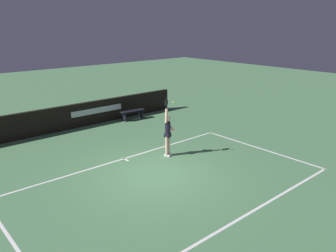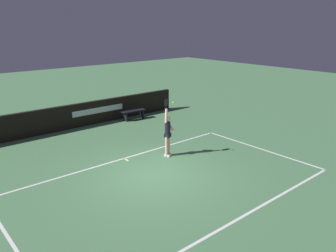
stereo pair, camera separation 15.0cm
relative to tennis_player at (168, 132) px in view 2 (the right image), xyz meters
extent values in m
plane|color=#4E8053|center=(-1.51, -1.05, -0.99)|extent=(60.00, 60.00, 0.00)
cube|color=white|center=(-1.51, 0.88, -0.98)|extent=(10.01, 0.09, 0.00)
cube|color=white|center=(-1.51, -4.74, -0.98)|extent=(10.01, 0.09, 0.00)
cube|color=white|center=(-6.52, -1.93, -0.98)|extent=(0.09, 5.71, 0.00)
cube|color=white|center=(3.50, -1.93, -0.98)|extent=(0.09, 5.71, 0.00)
cube|color=white|center=(-1.51, 0.73, -0.98)|extent=(0.09, 0.30, 0.00)
cube|color=black|center=(-1.51, 5.95, -0.38)|extent=(13.05, 0.21, 1.21)
cube|color=white|center=(0.16, 5.84, -0.27)|extent=(2.94, 0.01, 0.30)
cylinder|color=beige|center=(0.07, 0.03, -0.57)|extent=(0.12, 0.12, 0.83)
cylinder|color=beige|center=(-0.07, -0.02, -0.57)|extent=(0.12, 0.12, 0.83)
cube|color=white|center=(0.08, 0.01, -0.95)|extent=(0.18, 0.26, 0.07)
cube|color=white|center=(-0.06, -0.04, -0.95)|extent=(0.18, 0.26, 0.07)
cylinder|color=black|center=(0.00, 0.01, 0.13)|extent=(0.22, 0.22, 0.58)
cube|color=black|center=(0.00, 0.01, -0.12)|extent=(0.30, 0.28, 0.16)
sphere|color=beige|center=(0.00, 0.01, 0.56)|extent=(0.22, 0.22, 0.22)
cylinder|color=beige|center=(-0.10, -0.03, 0.70)|extent=(0.16, 0.14, 0.56)
cylinder|color=beige|center=(0.13, -0.01, 0.23)|extent=(0.22, 0.39, 0.45)
ellipsoid|color=black|center=(-0.10, -0.03, 1.22)|extent=(0.29, 0.13, 0.36)
cylinder|color=black|center=(-0.10, -0.03, 1.03)|extent=(0.03, 0.03, 0.18)
sphere|color=#C9E039|center=(0.08, -0.24, 1.24)|extent=(0.07, 0.07, 0.07)
cube|color=black|center=(1.98, 5.25, -0.50)|extent=(1.41, 0.45, 0.05)
cube|color=black|center=(1.46, 5.29, -0.74)|extent=(0.08, 0.32, 0.49)
cube|color=black|center=(2.51, 5.22, -0.74)|extent=(0.08, 0.32, 0.49)
camera|label=1|loc=(-8.23, -9.54, 4.12)|focal=36.02mm
camera|label=2|loc=(-8.11, -9.63, 4.12)|focal=36.02mm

